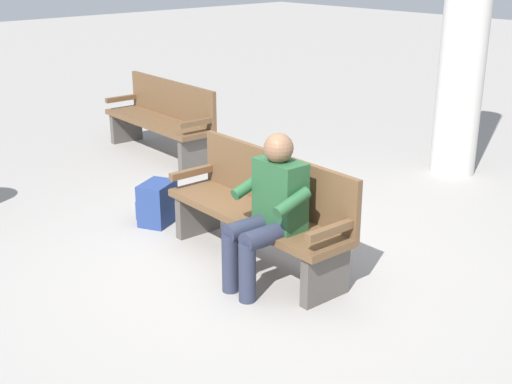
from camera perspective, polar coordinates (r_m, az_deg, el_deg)
ground_plane at (r=5.62m, az=-0.08°, el=-5.93°), size 40.00×40.00×0.00m
bench_near at (r=5.48m, az=0.49°, el=-1.39°), size 1.82×0.57×0.90m
person_seated at (r=5.03m, az=1.07°, el=-1.33°), size 0.58×0.59×1.18m
backpack at (r=6.40m, az=-8.29°, el=-0.95°), size 0.39×0.42×0.40m
bench_far at (r=8.52m, az=-7.83°, el=6.18°), size 1.82×0.57×0.90m
support_pillar at (r=7.83m, az=17.23°, el=13.68°), size 0.50×0.50×3.44m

